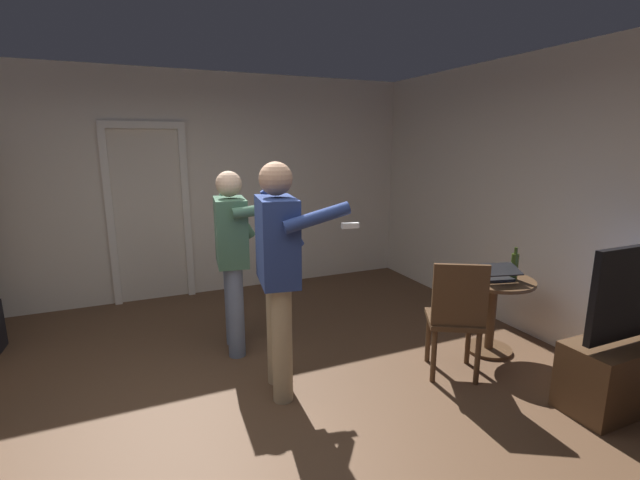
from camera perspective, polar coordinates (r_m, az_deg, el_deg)
ground_plane at (r=3.30m, az=-12.58°, el=-22.82°), size 6.90×6.90×0.00m
wall_back at (r=5.66m, az=-19.19°, el=6.51°), size 6.52×0.12×2.73m
wall_right at (r=4.54m, az=30.02°, el=4.20°), size 0.12×6.03×2.73m
doorway_frame at (r=5.59m, az=-21.42°, el=4.78°), size 0.93×0.08×2.13m
tv_flatscreen at (r=4.04m, az=35.52°, el=-12.33°), size 1.14×0.40×1.22m
side_table at (r=4.32m, az=21.49°, el=-7.51°), size 0.70×0.70×0.70m
laptop at (r=4.18m, az=21.80°, el=-4.21°), size 0.39×0.40×0.16m
bottle_on_table at (r=4.27m, az=23.95°, el=-3.08°), size 0.06×0.06×0.29m
wooden_chair at (r=3.73m, az=17.26°, el=-9.25°), size 0.57×0.57×0.99m
person_blue_shirt at (r=3.23m, az=-5.39°, el=-2.86°), size 0.64×0.70×1.77m
person_striped_shirt at (r=3.99m, az=-11.26°, el=-1.14°), size 0.68×0.68×1.66m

